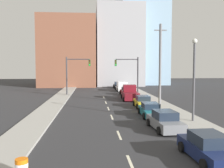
{
  "coord_description": "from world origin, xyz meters",
  "views": [
    {
      "loc": [
        -1.99,
        -5.32,
        4.99
      ],
      "look_at": [
        1.32,
        34.76,
        2.2
      ],
      "focal_mm": 40.0,
      "sensor_mm": 36.0,
      "label": 1
    }
  ],
  "objects_px": {
    "utility_pole_right_mid": "(160,64)",
    "sedan_teal": "(150,110)",
    "box_truck_white": "(122,86)",
    "street_lamp": "(194,74)",
    "traffic_signal_right": "(132,71)",
    "sedan_navy": "(208,148)",
    "pickup_truck_maroon": "(130,94)",
    "traffic_signal_left": "(73,71)",
    "sedan_black": "(118,85)",
    "sedan_gray": "(165,121)",
    "sedan_yellow": "(143,102)",
    "sedan_red": "(127,91)"
  },
  "relations": [
    {
      "from": "traffic_signal_left",
      "to": "sedan_black",
      "type": "relative_size",
      "value": 1.53
    },
    {
      "from": "traffic_signal_left",
      "to": "sedan_red",
      "type": "xyz_separation_m",
      "value": [
        9.38,
        -0.26,
        -3.65
      ]
    },
    {
      "from": "street_lamp",
      "to": "sedan_yellow",
      "type": "distance_m",
      "value": 9.86
    },
    {
      "from": "traffic_signal_left",
      "to": "sedan_yellow",
      "type": "bearing_deg",
      "value": -55.4
    },
    {
      "from": "traffic_signal_right",
      "to": "sedan_teal",
      "type": "xyz_separation_m",
      "value": [
        -1.17,
        -19.21,
        -3.68
      ]
    },
    {
      "from": "sedan_red",
      "to": "sedan_black",
      "type": "xyz_separation_m",
      "value": [
        -0.07,
        14.31,
        0.02
      ]
    },
    {
      "from": "traffic_signal_right",
      "to": "sedan_gray",
      "type": "bearing_deg",
      "value": -93.01
    },
    {
      "from": "pickup_truck_maroon",
      "to": "box_truck_white",
      "type": "xyz_separation_m",
      "value": [
        0.46,
        13.61,
        0.04
      ]
    },
    {
      "from": "box_truck_white",
      "to": "street_lamp",
      "type": "bearing_deg",
      "value": -84.15
    },
    {
      "from": "sedan_gray",
      "to": "sedan_navy",
      "type": "bearing_deg",
      "value": -89.1
    },
    {
      "from": "utility_pole_right_mid",
      "to": "traffic_signal_right",
      "type": "bearing_deg",
      "value": 98.37
    },
    {
      "from": "utility_pole_right_mid",
      "to": "sedan_navy",
      "type": "height_order",
      "value": "utility_pole_right_mid"
    },
    {
      "from": "sedan_yellow",
      "to": "pickup_truck_maroon",
      "type": "distance_m",
      "value": 7.09
    },
    {
      "from": "box_truck_white",
      "to": "sedan_yellow",
      "type": "bearing_deg",
      "value": -89.4
    },
    {
      "from": "utility_pole_right_mid",
      "to": "box_truck_white",
      "type": "height_order",
      "value": "utility_pole_right_mid"
    },
    {
      "from": "sedan_navy",
      "to": "sedan_black",
      "type": "bearing_deg",
      "value": 88.42
    },
    {
      "from": "sedan_yellow",
      "to": "pickup_truck_maroon",
      "type": "height_order",
      "value": "pickup_truck_maroon"
    },
    {
      "from": "sedan_navy",
      "to": "pickup_truck_maroon",
      "type": "distance_m",
      "value": 24.53
    },
    {
      "from": "sedan_navy",
      "to": "sedan_teal",
      "type": "xyz_separation_m",
      "value": [
        -0.28,
        11.92,
        -0.04
      ]
    },
    {
      "from": "pickup_truck_maroon",
      "to": "traffic_signal_right",
      "type": "bearing_deg",
      "value": 80.74
    },
    {
      "from": "pickup_truck_maroon",
      "to": "sedan_gray",
      "type": "bearing_deg",
      "value": -88.09
    },
    {
      "from": "traffic_signal_left",
      "to": "sedan_black",
      "type": "xyz_separation_m",
      "value": [
        9.32,
        14.04,
        -3.63
      ]
    },
    {
      "from": "sedan_teal",
      "to": "traffic_signal_right",
      "type": "bearing_deg",
      "value": 88.25
    },
    {
      "from": "box_truck_white",
      "to": "traffic_signal_left",
      "type": "bearing_deg",
      "value": -142.77
    },
    {
      "from": "utility_pole_right_mid",
      "to": "pickup_truck_maroon",
      "type": "relative_size",
      "value": 1.87
    },
    {
      "from": "sedan_teal",
      "to": "sedan_black",
      "type": "height_order",
      "value": "sedan_black"
    },
    {
      "from": "sedan_gray",
      "to": "sedan_red",
      "type": "height_order",
      "value": "sedan_gray"
    },
    {
      "from": "sedan_yellow",
      "to": "sedan_red",
      "type": "relative_size",
      "value": 0.96
    },
    {
      "from": "traffic_signal_left",
      "to": "box_truck_white",
      "type": "relative_size",
      "value": 1.08
    },
    {
      "from": "traffic_signal_left",
      "to": "sedan_teal",
      "type": "bearing_deg",
      "value": -64.79
    },
    {
      "from": "sedan_teal",
      "to": "pickup_truck_maroon",
      "type": "distance_m",
      "value": 12.61
    },
    {
      "from": "sedan_yellow",
      "to": "sedan_navy",
      "type": "bearing_deg",
      "value": -88.99
    },
    {
      "from": "sedan_gray",
      "to": "street_lamp",
      "type": "bearing_deg",
      "value": 31.75
    },
    {
      "from": "traffic_signal_left",
      "to": "sedan_navy",
      "type": "relative_size",
      "value": 1.49
    },
    {
      "from": "utility_pole_right_mid",
      "to": "sedan_black",
      "type": "xyz_separation_m",
      "value": [
        -2.67,
        26.11,
        -4.68
      ]
    },
    {
      "from": "street_lamp",
      "to": "sedan_black",
      "type": "distance_m",
      "value": 36.72
    },
    {
      "from": "utility_pole_right_mid",
      "to": "traffic_signal_left",
      "type": "bearing_deg",
      "value": 134.82
    },
    {
      "from": "utility_pole_right_mid",
      "to": "sedan_teal",
      "type": "distance_m",
      "value": 9.06
    },
    {
      "from": "sedan_teal",
      "to": "sedan_red",
      "type": "xyz_separation_m",
      "value": [
        0.34,
        18.95,
        0.03
      ]
    },
    {
      "from": "box_truck_white",
      "to": "sedan_black",
      "type": "height_order",
      "value": "box_truck_white"
    },
    {
      "from": "traffic_signal_right",
      "to": "pickup_truck_maroon",
      "type": "distance_m",
      "value": 7.54
    },
    {
      "from": "traffic_signal_left",
      "to": "sedan_gray",
      "type": "bearing_deg",
      "value": -70.08
    },
    {
      "from": "sedan_gray",
      "to": "sedan_red",
      "type": "distance_m",
      "value": 24.35
    },
    {
      "from": "sedan_black",
      "to": "box_truck_white",
      "type": "bearing_deg",
      "value": -88.6
    },
    {
      "from": "traffic_signal_right",
      "to": "utility_pole_right_mid",
      "type": "height_order",
      "value": "utility_pole_right_mid"
    },
    {
      "from": "sedan_yellow",
      "to": "sedan_black",
      "type": "relative_size",
      "value": 0.98
    },
    {
      "from": "utility_pole_right_mid",
      "to": "street_lamp",
      "type": "xyz_separation_m",
      "value": [
        0.17,
        -10.32,
        -0.98
      ]
    },
    {
      "from": "pickup_truck_maroon",
      "to": "box_truck_white",
      "type": "relative_size",
      "value": 0.9
    },
    {
      "from": "box_truck_white",
      "to": "traffic_signal_right",
      "type": "bearing_deg",
      "value": -82.71
    },
    {
      "from": "traffic_signal_left",
      "to": "street_lamp",
      "type": "xyz_separation_m",
      "value": [
        12.16,
        -22.38,
        0.06
      ]
    }
  ]
}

